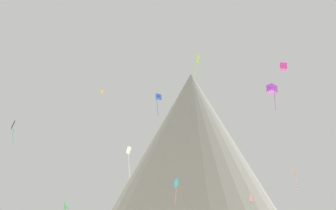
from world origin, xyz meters
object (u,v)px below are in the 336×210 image
(kite_lime_high, at_px, (198,61))
(kite_green_low, at_px, (67,207))
(rock_massif, at_px, (191,162))
(kite_blue_high, at_px, (159,97))
(kite_black_mid, at_px, (13,127))
(kite_violet_mid, at_px, (272,89))
(kite_gold_high, at_px, (102,92))
(kite_magenta_high, at_px, (284,67))
(kite_white_mid, at_px, (129,155))
(kite_rainbow_low, at_px, (251,201))
(kite_orange_mid, at_px, (295,176))
(kite_cyan_low, at_px, (177,184))

(kite_lime_high, bearing_deg, kite_green_low, -42.99)
(rock_massif, bearing_deg, kite_blue_high, -98.60)
(kite_black_mid, height_order, kite_lime_high, kite_lime_high)
(kite_green_low, bearing_deg, kite_violet_mid, -126.14)
(kite_black_mid, distance_m, kite_gold_high, 29.93)
(rock_massif, relative_size, kite_magenta_high, 60.76)
(kite_green_low, bearing_deg, kite_gold_high, -18.98)
(kite_lime_high, bearing_deg, kite_black_mid, -44.89)
(rock_massif, height_order, kite_white_mid, rock_massif)
(kite_rainbow_low, relative_size, kite_gold_high, 3.16)
(kite_rainbow_low, bearing_deg, kite_black_mid, 137.47)
(kite_gold_high, bearing_deg, rock_massif, -6.15)
(kite_magenta_high, distance_m, kite_gold_high, 35.77)
(kite_black_mid, distance_m, kite_lime_high, 27.25)
(kite_green_low, bearing_deg, kite_blue_high, -37.56)
(rock_massif, xyz_separation_m, kite_orange_mid, (19.99, -48.39, -11.02))
(kite_black_mid, relative_size, kite_white_mid, 0.54)
(kite_gold_high, bearing_deg, kite_black_mid, 177.03)
(kite_blue_high, distance_m, kite_cyan_low, 23.54)
(kite_lime_high, bearing_deg, kite_violet_mid, 132.01)
(kite_black_mid, xyz_separation_m, kite_gold_high, (7.21, 25.70, 13.53))
(kite_rainbow_low, relative_size, kite_violet_mid, 1.04)
(kite_gold_high, height_order, kite_lime_high, kite_gold_high)
(kite_green_low, bearing_deg, rock_massif, -33.83)
(kite_violet_mid, bearing_deg, kite_green_low, 42.34)
(kite_cyan_low, bearing_deg, kite_green_low, 122.93)
(kite_white_mid, bearing_deg, kite_blue_high, 73.77)
(kite_cyan_low, bearing_deg, kite_rainbow_low, -107.71)
(kite_black_mid, bearing_deg, kite_gold_high, -171.36)
(kite_green_low, xyz_separation_m, kite_violet_mid, (25.25, -6.14, 13.13))
(kite_black_mid, bearing_deg, kite_lime_high, 100.47)
(kite_lime_high, bearing_deg, kite_magenta_high, -158.41)
(rock_massif, height_order, kite_orange_mid, rock_massif)
(kite_magenta_high, relative_size, kite_cyan_low, 0.33)
(kite_gold_high, distance_m, kite_blue_high, 12.40)
(kite_green_low, xyz_separation_m, kite_blue_high, (9.23, 34.24, 25.07))
(kite_orange_mid, bearing_deg, kite_cyan_low, 8.78)
(kite_magenta_high, height_order, kite_cyan_low, kite_magenta_high)
(kite_magenta_high, relative_size, kite_rainbow_low, 0.45)
(rock_massif, bearing_deg, kite_gold_high, -108.86)
(kite_black_mid, height_order, kite_cyan_low, kite_black_mid)
(kite_rainbow_low, bearing_deg, kite_magenta_high, -124.69)
(kite_white_mid, bearing_deg, kite_rainbow_low, 9.75)
(kite_violet_mid, bearing_deg, kite_black_mid, 41.37)
(kite_violet_mid, bearing_deg, kite_magenta_high, -50.53)
(kite_cyan_low, xyz_separation_m, kite_white_mid, (-9.12, 4.33, 5.88))
(kite_magenta_high, height_order, kite_orange_mid, kite_magenta_high)
(kite_green_low, xyz_separation_m, kite_lime_high, (16.64, -3.52, 17.95))
(rock_massif, distance_m, kite_magenta_high, 67.04)
(kite_blue_high, bearing_deg, kite_rainbow_low, -108.10)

